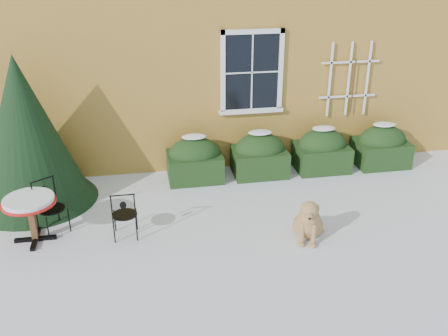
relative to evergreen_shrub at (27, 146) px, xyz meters
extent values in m
plane|color=white|center=(3.24, -2.17, -1.06)|extent=(80.00, 80.00, 0.00)
cube|color=black|center=(4.14, 0.79, 0.91)|extent=(1.05, 0.03, 1.45)
cube|color=white|center=(4.14, 0.78, 1.68)|extent=(1.23, 0.06, 0.09)
cube|color=white|center=(4.14, 0.78, 0.14)|extent=(1.23, 0.06, 0.09)
cube|color=white|center=(3.57, 0.78, 0.91)|extent=(0.09, 0.06, 1.63)
cube|color=white|center=(4.71, 0.78, 0.91)|extent=(0.09, 0.06, 1.63)
cube|color=white|center=(4.14, 0.77, 0.91)|extent=(0.02, 0.02, 1.45)
cube|color=white|center=(4.14, 0.77, 0.91)|extent=(1.05, 0.02, 0.02)
cube|color=white|center=(4.14, 0.78, 0.14)|extent=(1.29, 0.14, 0.07)
cube|color=white|center=(5.74, 0.77, 0.69)|extent=(0.04, 0.03, 1.50)
cube|color=white|center=(6.14, 0.77, 0.69)|extent=(0.04, 0.03, 1.50)
cube|color=white|center=(6.54, 0.77, 0.69)|extent=(0.04, 0.03, 1.50)
cube|color=white|center=(6.14, 0.77, 0.34)|extent=(1.20, 0.03, 0.04)
cube|color=white|center=(6.14, 0.77, 1.04)|extent=(1.20, 0.03, 0.04)
cylinder|color=#472D19|center=(6.24, 0.75, 0.54)|extent=(0.02, 0.02, 1.10)
cube|color=black|center=(2.94, 0.38, -0.80)|extent=(1.05, 0.80, 0.52)
ellipsoid|color=black|center=(2.94, 0.38, -0.54)|extent=(1.00, 0.72, 0.67)
ellipsoid|color=white|center=(2.94, 0.38, -0.18)|extent=(0.47, 0.32, 0.06)
cube|color=black|center=(4.24, 0.38, -0.80)|extent=(1.05, 0.80, 0.52)
ellipsoid|color=black|center=(4.24, 0.38, -0.54)|extent=(1.00, 0.72, 0.67)
ellipsoid|color=white|center=(4.24, 0.38, -0.18)|extent=(0.47, 0.32, 0.06)
cube|color=black|center=(5.54, 0.38, -0.80)|extent=(1.05, 0.80, 0.52)
ellipsoid|color=black|center=(5.54, 0.38, -0.54)|extent=(1.00, 0.72, 0.67)
ellipsoid|color=white|center=(5.54, 0.38, -0.18)|extent=(0.47, 0.32, 0.06)
cube|color=black|center=(6.84, 0.38, -0.80)|extent=(1.05, 0.80, 0.52)
ellipsoid|color=black|center=(6.84, 0.38, -0.54)|extent=(1.00, 0.72, 0.67)
ellipsoid|color=white|center=(6.84, 0.38, -0.18)|extent=(0.47, 0.32, 0.06)
cone|color=black|center=(0.00, 0.00, -0.43)|extent=(2.18, 2.18, 1.26)
cone|color=black|center=(0.00, 0.00, 0.26)|extent=(1.95, 1.95, 2.64)
cube|color=black|center=(0.19, -1.39, -1.04)|extent=(0.63, 0.07, 0.05)
cube|color=black|center=(0.19, -1.39, -1.04)|extent=(0.07, 0.63, 0.05)
cube|color=brown|center=(0.19, -1.39, -0.73)|extent=(0.09, 0.09, 0.68)
cylinder|color=red|center=(0.19, -1.39, -0.39)|extent=(0.81, 0.81, 0.04)
cylinder|color=white|center=(0.19, -1.39, -0.34)|extent=(0.75, 0.75, 0.06)
cylinder|color=black|center=(1.77, -1.34, -0.87)|extent=(0.02, 0.02, 0.39)
cylinder|color=black|center=(1.43, -1.34, -0.87)|extent=(0.02, 0.02, 0.39)
cylinder|color=black|center=(1.77, -1.68, -0.87)|extent=(0.02, 0.02, 0.39)
cylinder|color=black|center=(1.42, -1.68, -0.87)|extent=(0.02, 0.02, 0.39)
cylinder|color=black|center=(1.60, -1.51, -0.68)|extent=(0.40, 0.40, 0.02)
cylinder|color=black|center=(1.77, -1.68, -0.46)|extent=(0.02, 0.02, 0.43)
cylinder|color=black|center=(1.42, -1.68, -0.46)|extent=(0.02, 0.02, 0.43)
cylinder|color=black|center=(1.59, -1.68, -0.25)|extent=(0.38, 0.03, 0.02)
ellipsoid|color=black|center=(1.59, -1.68, -0.42)|extent=(0.10, 0.03, 0.13)
cylinder|color=black|center=(0.40, -1.41, -0.86)|extent=(0.02, 0.02, 0.41)
cylinder|color=black|center=(0.71, -1.21, -0.86)|extent=(0.02, 0.02, 0.41)
cylinder|color=black|center=(0.20, -1.11, -0.86)|extent=(0.02, 0.02, 0.41)
cylinder|color=black|center=(0.50, -0.91, -0.86)|extent=(0.02, 0.02, 0.41)
cylinder|color=black|center=(0.45, -1.16, -0.65)|extent=(0.42, 0.42, 0.02)
cylinder|color=black|center=(0.20, -1.11, -0.43)|extent=(0.02, 0.02, 0.45)
cylinder|color=black|center=(0.50, -0.91, -0.43)|extent=(0.02, 0.02, 0.45)
cylinder|color=black|center=(0.35, -1.01, -0.20)|extent=(0.34, 0.24, 0.02)
ellipsoid|color=black|center=(0.35, -1.01, -0.38)|extent=(0.11, 0.08, 0.14)
ellipsoid|color=tan|center=(4.44, -1.99, -0.89)|extent=(0.63, 0.65, 0.39)
ellipsoid|color=tan|center=(4.39, -2.16, -0.71)|extent=(0.46, 0.43, 0.48)
sphere|color=tan|center=(4.37, -2.21, -0.61)|extent=(0.30, 0.30, 0.30)
cylinder|color=tan|center=(4.26, -2.25, -0.87)|extent=(0.08, 0.08, 0.39)
cylinder|color=tan|center=(4.43, -2.30, -0.87)|extent=(0.08, 0.08, 0.39)
ellipsoid|color=tan|center=(4.25, -2.29, -1.03)|extent=(0.11, 0.14, 0.06)
ellipsoid|color=tan|center=(4.41, -2.35, -1.03)|extent=(0.11, 0.14, 0.06)
cylinder|color=tan|center=(4.37, -2.22, -0.55)|extent=(0.24, 0.27, 0.21)
sphere|color=tan|center=(4.35, -2.26, -0.45)|extent=(0.25, 0.25, 0.25)
ellipsoid|color=tan|center=(4.31, -2.37, -0.48)|extent=(0.18, 0.23, 0.11)
sphere|color=black|center=(4.28, -2.45, -0.49)|extent=(0.04, 0.04, 0.04)
ellipsoid|color=tan|center=(4.26, -2.19, -0.45)|extent=(0.09, 0.10, 0.16)
ellipsoid|color=tan|center=(4.47, -2.26, -0.45)|extent=(0.09, 0.10, 0.16)
cylinder|color=tan|center=(4.66, -1.86, -1.01)|extent=(0.13, 0.31, 0.07)
camera|label=1|loc=(1.92, -8.46, 3.23)|focal=40.00mm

